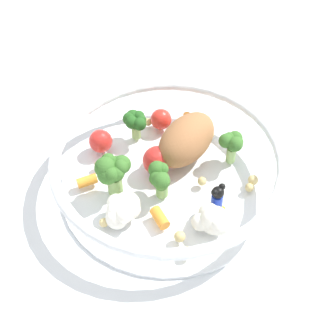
% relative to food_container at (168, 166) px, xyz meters
% --- Properties ---
extents(ground_plane, '(2.40, 2.40, 0.00)m').
position_rel_food_container_xyz_m(ground_plane, '(-0.01, -0.01, -0.03)').
color(ground_plane, white).
extents(food_container, '(0.26, 0.26, 0.06)m').
position_rel_food_container_xyz_m(food_container, '(0.00, 0.00, 0.00)').
color(food_container, white).
rests_on(food_container, ground_plane).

